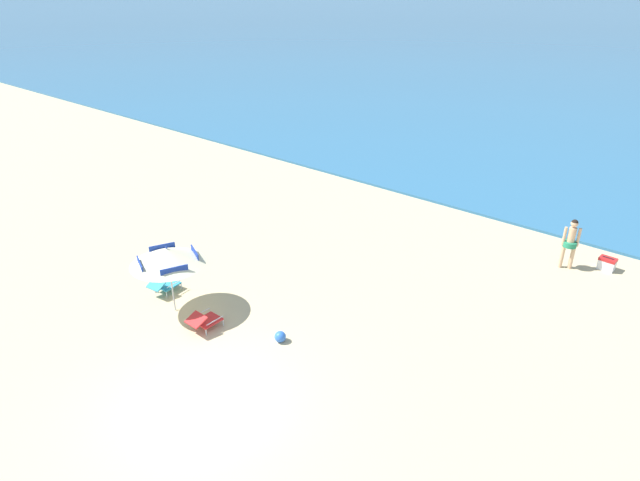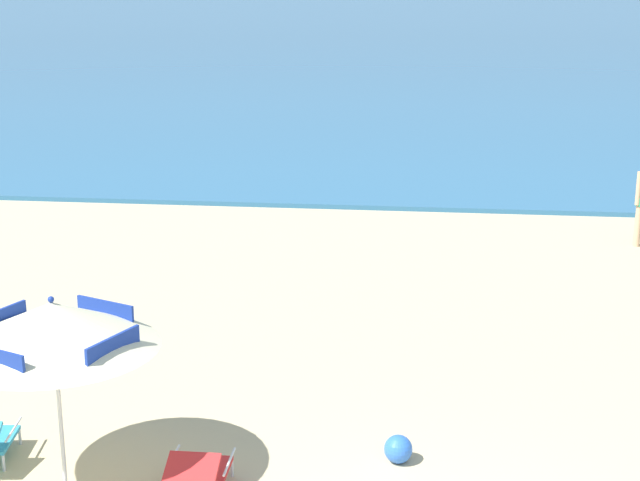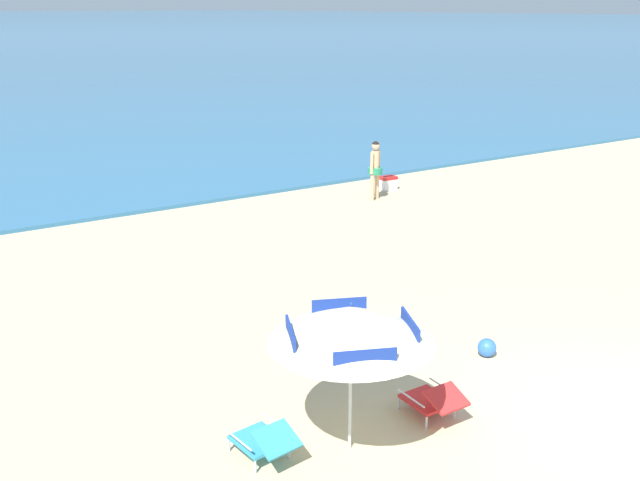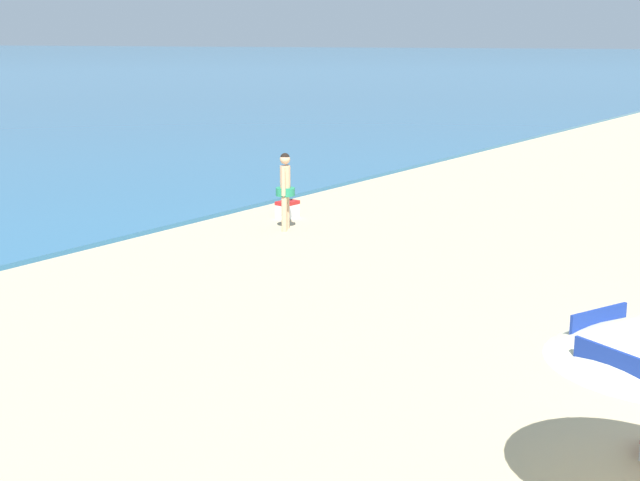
{
  "view_description": "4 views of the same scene",
  "coord_description": "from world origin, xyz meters",
  "px_view_note": "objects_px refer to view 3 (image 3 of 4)",
  "views": [
    {
      "loc": [
        7.55,
        -4.93,
        8.19
      ],
      "look_at": [
        -1.63,
        5.8,
        1.23
      ],
      "focal_mm": 29.63,
      "sensor_mm": 36.0,
      "label": 1
    },
    {
      "loc": [
        -0.04,
        -6.29,
        4.88
      ],
      "look_at": [
        -1.51,
        6.58,
        1.23
      ],
      "focal_mm": 54.08,
      "sensor_mm": 36.0,
      "label": 2
    },
    {
      "loc": [
        -7.84,
        -4.47,
        5.23
      ],
      "look_at": [
        -0.82,
        6.66,
        0.89
      ],
      "focal_mm": 40.07,
      "sensor_mm": 36.0,
      "label": 3
    },
    {
      "loc": [
        -10.4,
        0.38,
        3.99
      ],
      "look_at": [
        0.69,
        8.12,
        0.81
      ],
      "focal_mm": 47.93,
      "sensor_mm": 36.0,
      "label": 4
    }
  ],
  "objects_px": {
    "cooler_box": "(388,183)",
    "beach_ball": "(487,348)",
    "lounge_chair_under_umbrella": "(434,399)",
    "person_standing_near_shore": "(375,166)",
    "beach_umbrella_striped_main": "(351,324)",
    "lounge_chair_beside_umbrella": "(265,440)"
  },
  "relations": [
    {
      "from": "cooler_box",
      "to": "beach_ball",
      "type": "xyz_separation_m",
      "value": [
        -5.21,
        -9.35,
        -0.06
      ]
    },
    {
      "from": "lounge_chair_beside_umbrella",
      "to": "beach_ball",
      "type": "relative_size",
      "value": 3.2
    },
    {
      "from": "beach_umbrella_striped_main",
      "to": "beach_ball",
      "type": "xyz_separation_m",
      "value": [
        3.21,
        0.88,
        -1.54
      ]
    },
    {
      "from": "lounge_chair_under_umbrella",
      "to": "cooler_box",
      "type": "relative_size",
      "value": 1.72
    },
    {
      "from": "beach_ball",
      "to": "beach_umbrella_striped_main",
      "type": "bearing_deg",
      "value": -164.73
    },
    {
      "from": "lounge_chair_under_umbrella",
      "to": "cooler_box",
      "type": "bearing_deg",
      "value": 55.35
    },
    {
      "from": "beach_umbrella_striped_main",
      "to": "person_standing_near_shore",
      "type": "bearing_deg",
      "value": 52.14
    },
    {
      "from": "person_standing_near_shore",
      "to": "lounge_chair_under_umbrella",
      "type": "bearing_deg",
      "value": -122.45
    },
    {
      "from": "person_standing_near_shore",
      "to": "cooler_box",
      "type": "distance_m",
      "value": 1.47
    },
    {
      "from": "person_standing_near_shore",
      "to": "lounge_chair_beside_umbrella",
      "type": "bearing_deg",
      "value": -132.51
    },
    {
      "from": "person_standing_near_shore",
      "to": "beach_ball",
      "type": "relative_size",
      "value": 5.66
    },
    {
      "from": "lounge_chair_under_umbrella",
      "to": "person_standing_near_shore",
      "type": "xyz_separation_m",
      "value": [
        6.06,
        9.53,
        0.69
      ]
    },
    {
      "from": "beach_umbrella_striped_main",
      "to": "lounge_chair_beside_umbrella",
      "type": "height_order",
      "value": "beach_umbrella_striped_main"
    },
    {
      "from": "cooler_box",
      "to": "beach_ball",
      "type": "relative_size",
      "value": 1.74
    },
    {
      "from": "cooler_box",
      "to": "beach_umbrella_striped_main",
      "type": "bearing_deg",
      "value": -129.45
    },
    {
      "from": "lounge_chair_under_umbrella",
      "to": "person_standing_near_shore",
      "type": "relative_size",
      "value": 0.53
    },
    {
      "from": "lounge_chair_beside_umbrella",
      "to": "cooler_box",
      "type": "xyz_separation_m",
      "value": [
        9.42,
        9.88,
        -0.07
      ]
    },
    {
      "from": "cooler_box",
      "to": "beach_ball",
      "type": "bearing_deg",
      "value": -119.11
    },
    {
      "from": "lounge_chair_beside_umbrella",
      "to": "beach_ball",
      "type": "bearing_deg",
      "value": 7.08
    },
    {
      "from": "lounge_chair_beside_umbrella",
      "to": "person_standing_near_shore",
      "type": "xyz_separation_m",
      "value": [
        8.39,
        9.15,
        0.69
      ]
    },
    {
      "from": "lounge_chair_under_umbrella",
      "to": "beach_ball",
      "type": "bearing_deg",
      "value": 25.59
    },
    {
      "from": "lounge_chair_beside_umbrella",
      "to": "cooler_box",
      "type": "bearing_deg",
      "value": 46.37
    }
  ]
}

